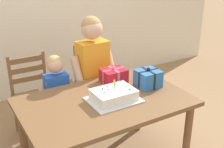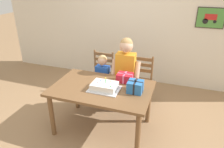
{
  "view_description": "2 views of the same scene",
  "coord_description": "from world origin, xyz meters",
  "px_view_note": "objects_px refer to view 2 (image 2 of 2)",
  "views": [
    {
      "loc": [
        -1.13,
        -2.04,
        1.98
      ],
      "look_at": [
        0.12,
        0.07,
        0.94
      ],
      "focal_mm": 48.06,
      "sensor_mm": 36.0,
      "label": 1
    },
    {
      "loc": [
        1.05,
        -2.56,
        2.25
      ],
      "look_at": [
        0.11,
        0.15,
        0.91
      ],
      "focal_mm": 34.03,
      "sensor_mm": 36.0,
      "label": 2
    }
  ],
  "objects_px": {
    "gift_box_red_large": "(135,87)",
    "child_older": "(126,69)",
    "chair_right": "(140,81)",
    "gift_box_beside_cake": "(125,78)",
    "birthday_cake": "(104,87)",
    "dining_table": "(102,93)",
    "chair_left": "(101,75)",
    "child_younger": "(103,76)"
  },
  "relations": [
    {
      "from": "chair_left",
      "to": "dining_table",
      "type": "bearing_deg",
      "value": -67.21
    },
    {
      "from": "birthday_cake",
      "to": "gift_box_red_large",
      "type": "xyz_separation_m",
      "value": [
        0.43,
        0.08,
        0.03
      ]
    },
    {
      "from": "dining_table",
      "to": "chair_right",
      "type": "distance_m",
      "value": 1.01
    },
    {
      "from": "gift_box_red_large",
      "to": "child_older",
      "type": "xyz_separation_m",
      "value": [
        -0.3,
        0.56,
        -0.0
      ]
    },
    {
      "from": "gift_box_red_large",
      "to": "child_older",
      "type": "relative_size",
      "value": 0.16
    },
    {
      "from": "dining_table",
      "to": "chair_right",
      "type": "xyz_separation_m",
      "value": [
        0.39,
        0.91,
        -0.18
      ]
    },
    {
      "from": "gift_box_red_large",
      "to": "gift_box_beside_cake",
      "type": "distance_m",
      "value": 0.35
    },
    {
      "from": "birthday_cake",
      "to": "child_older",
      "type": "bearing_deg",
      "value": 78.49
    },
    {
      "from": "birthday_cake",
      "to": "gift_box_beside_cake",
      "type": "relative_size",
      "value": 1.82
    },
    {
      "from": "child_older",
      "to": "child_younger",
      "type": "distance_m",
      "value": 0.47
    },
    {
      "from": "gift_box_red_large",
      "to": "chair_right",
      "type": "relative_size",
      "value": 0.23
    },
    {
      "from": "chair_right",
      "to": "chair_left",
      "type": "bearing_deg",
      "value": -180.0
    },
    {
      "from": "birthday_cake",
      "to": "dining_table",
      "type": "bearing_deg",
      "value": 142.64
    },
    {
      "from": "chair_left",
      "to": "chair_right",
      "type": "distance_m",
      "value": 0.77
    },
    {
      "from": "gift_box_red_large",
      "to": "child_older",
      "type": "distance_m",
      "value": 0.64
    },
    {
      "from": "child_younger",
      "to": "gift_box_beside_cake",
      "type": "bearing_deg",
      "value": -31.67
    },
    {
      "from": "dining_table",
      "to": "child_younger",
      "type": "bearing_deg",
      "value": 110.28
    },
    {
      "from": "dining_table",
      "to": "gift_box_red_large",
      "type": "distance_m",
      "value": 0.53
    },
    {
      "from": "gift_box_beside_cake",
      "to": "chair_left",
      "type": "relative_size",
      "value": 0.26
    },
    {
      "from": "chair_right",
      "to": "child_younger",
      "type": "relative_size",
      "value": 0.91
    },
    {
      "from": "dining_table",
      "to": "child_older",
      "type": "xyz_separation_m",
      "value": [
        0.2,
        0.6,
        0.17
      ]
    },
    {
      "from": "chair_left",
      "to": "chair_right",
      "type": "relative_size",
      "value": 1.0
    },
    {
      "from": "chair_left",
      "to": "child_older",
      "type": "bearing_deg",
      "value": -28.53
    },
    {
      "from": "dining_table",
      "to": "chair_left",
      "type": "height_order",
      "value": "chair_left"
    },
    {
      "from": "chair_left",
      "to": "child_older",
      "type": "xyz_separation_m",
      "value": [
        0.58,
        -0.31,
        0.36
      ]
    },
    {
      "from": "gift_box_beside_cake",
      "to": "chair_left",
      "type": "distance_m",
      "value": 0.96
    },
    {
      "from": "chair_left",
      "to": "gift_box_beside_cake",
      "type": "bearing_deg",
      "value": -43.36
    },
    {
      "from": "chair_right",
      "to": "birthday_cake",
      "type": "bearing_deg",
      "value": -108.51
    },
    {
      "from": "chair_left",
      "to": "gift_box_red_large",
      "type": "bearing_deg",
      "value": -44.9
    },
    {
      "from": "dining_table",
      "to": "chair_left",
      "type": "relative_size",
      "value": 1.6
    },
    {
      "from": "birthday_cake",
      "to": "gift_box_red_large",
      "type": "bearing_deg",
      "value": 11.0
    },
    {
      "from": "dining_table",
      "to": "child_younger",
      "type": "distance_m",
      "value": 0.64
    },
    {
      "from": "gift_box_beside_cake",
      "to": "child_younger",
      "type": "distance_m",
      "value": 0.61
    },
    {
      "from": "gift_box_red_large",
      "to": "chair_left",
      "type": "xyz_separation_m",
      "value": [
        -0.88,
        0.88,
        -0.36
      ]
    },
    {
      "from": "birthday_cake",
      "to": "chair_right",
      "type": "xyz_separation_m",
      "value": [
        0.32,
        0.96,
        -0.32
      ]
    },
    {
      "from": "chair_right",
      "to": "gift_box_red_large",
      "type": "bearing_deg",
      "value": -82.77
    },
    {
      "from": "dining_table",
      "to": "child_older",
      "type": "distance_m",
      "value": 0.65
    },
    {
      "from": "dining_table",
      "to": "gift_box_beside_cake",
      "type": "xyz_separation_m",
      "value": [
        0.27,
        0.3,
        0.16
      ]
    },
    {
      "from": "birthday_cake",
      "to": "gift_box_beside_cake",
      "type": "height_order",
      "value": "birthday_cake"
    },
    {
      "from": "chair_right",
      "to": "child_younger",
      "type": "height_order",
      "value": "child_younger"
    },
    {
      "from": "dining_table",
      "to": "chair_left",
      "type": "distance_m",
      "value": 1.01
    },
    {
      "from": "child_younger",
      "to": "gift_box_red_large",
      "type": "bearing_deg",
      "value": -38.12
    }
  ]
}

